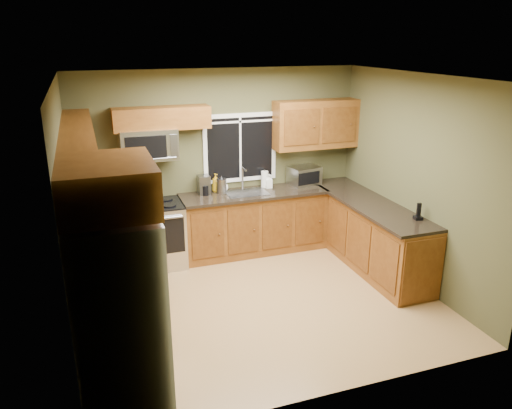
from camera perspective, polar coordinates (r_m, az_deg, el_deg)
floor at (r=6.30m, az=0.63°, el=-10.99°), size 4.20×4.20×0.00m
ceiling at (r=5.49m, az=0.73°, el=14.31°), size 4.20×4.20×0.00m
back_wall at (r=7.41m, az=-4.07°, el=4.83°), size 4.20×0.00×4.20m
front_wall at (r=4.22m, az=9.06°, el=-6.35°), size 4.20×0.00×4.20m
left_wall at (r=5.45m, az=-20.60°, el=-1.51°), size 0.00×3.60×3.60m
right_wall at (r=6.73m, az=17.76°, el=2.55°), size 0.00×3.60×3.60m
window at (r=7.43m, az=-1.83°, el=6.51°), size 1.12×0.03×1.02m
base_cabinets_left at (r=6.22m, az=-16.85°, el=-7.58°), size 0.60×2.65×0.90m
countertop_left at (r=6.04m, az=-17.03°, el=-3.54°), size 0.65×2.65×0.04m
base_cabinets_back at (r=7.52m, az=-0.26°, el=-2.11°), size 2.17×0.60×0.90m
countertop_back at (r=7.34m, az=-0.20°, el=1.26°), size 2.17×0.65×0.04m
base_cabinets_peninsula at (r=7.27m, az=12.64°, el=-3.31°), size 0.60×2.52×0.90m
countertop_peninsula at (r=7.11m, az=12.70°, el=0.20°), size 0.65×2.50×0.04m
upper_cabinets_left at (r=5.76m, az=-19.50°, el=4.99°), size 0.33×2.65×0.72m
upper_cabinets_back_left at (r=6.94m, az=-10.73°, el=9.67°), size 1.30×0.33×0.30m
upper_cabinets_back_right at (r=7.65m, az=6.84°, el=9.09°), size 1.30×0.33×0.72m
upper_cabinet_over_fridge at (r=4.00m, az=-16.69°, el=2.08°), size 0.72×0.90×0.38m
refrigerator at (r=4.44m, az=-15.30°, el=-12.02°), size 0.74×0.90×1.80m
range at (r=7.17m, az=-11.33°, el=-3.38°), size 0.76×0.69×0.94m
microwave at (r=6.94m, az=-12.16°, el=6.73°), size 0.76×0.41×0.42m
sink at (r=7.31m, az=-1.10°, el=1.45°), size 0.60×0.42×0.36m
toaster_oven at (r=7.73m, az=5.55°, el=3.31°), size 0.50×0.42×0.28m
coffee_maker at (r=7.26m, az=-5.96°, el=2.18°), size 0.17×0.22×0.27m
kettle at (r=7.28m, az=-3.97°, el=2.22°), size 0.16×0.16×0.26m
paper_towel_roll at (r=7.55m, az=1.00°, el=2.91°), size 0.13×0.13×0.27m
soap_bottle_a at (r=7.35m, az=-4.64°, el=2.49°), size 0.14×0.14×0.27m
soap_bottle_b at (r=7.53m, az=1.49°, el=2.68°), size 0.11×0.11×0.21m
soap_bottle_c at (r=7.37m, az=-3.76°, el=2.20°), size 0.18×0.18×0.18m
cordless_phone at (r=6.55m, az=18.06°, el=-1.09°), size 0.11×0.11×0.22m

